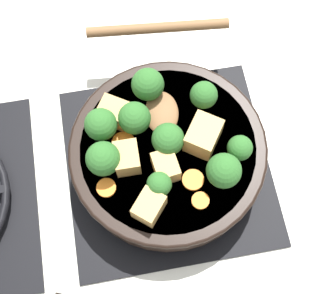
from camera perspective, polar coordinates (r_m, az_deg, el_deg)
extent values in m
plane|color=silver|center=(0.73, 0.00, -2.36)|extent=(2.40, 2.40, 0.00)
cube|color=black|center=(0.73, 0.00, -2.26)|extent=(0.31, 0.31, 0.01)
torus|color=black|center=(0.71, 0.00, -1.83)|extent=(0.24, 0.24, 0.01)
cube|color=black|center=(0.71, 0.00, -1.83)|extent=(0.01, 0.23, 0.01)
cube|color=black|center=(0.71, 0.00, -1.83)|extent=(0.23, 0.01, 0.01)
cylinder|color=black|center=(0.68, 0.00, -0.87)|extent=(0.27, 0.27, 0.06)
cylinder|color=#5B3316|center=(0.68, 0.00, -0.75)|extent=(0.25, 0.25, 0.05)
torus|color=black|center=(0.66, 0.00, -0.13)|extent=(0.28, 0.28, 0.01)
ellipsoid|color=brown|center=(0.67, -0.35, 4.27)|extent=(0.07, 0.05, 0.01)
cylinder|color=brown|center=(0.74, -1.24, 14.32)|extent=(0.04, 0.22, 0.02)
cube|color=tan|center=(0.63, -5.03, -1.34)|extent=(0.04, 0.03, 0.03)
cube|color=tan|center=(0.61, -2.33, -7.29)|extent=(0.05, 0.05, 0.03)
cube|color=tan|center=(0.64, 4.28, 1.57)|extent=(0.06, 0.06, 0.04)
cube|color=tan|center=(0.66, -6.53, 4.18)|extent=(0.05, 0.05, 0.03)
cube|color=tan|center=(0.63, -0.29, -2.42)|extent=(0.04, 0.04, 0.03)
cylinder|color=#709956|center=(0.64, -7.64, -2.13)|extent=(0.01, 0.01, 0.01)
sphere|color=#2D6628|center=(0.62, -7.91, -1.41)|extent=(0.05, 0.05, 0.05)
cylinder|color=#709956|center=(0.65, 8.52, -0.72)|extent=(0.01, 0.01, 0.01)
sphere|color=#2D6628|center=(0.63, 8.76, -0.11)|extent=(0.03, 0.03, 0.03)
cylinder|color=#709956|center=(0.63, -1.05, -5.04)|extent=(0.01, 0.01, 0.01)
sphere|color=#2D6628|center=(0.61, -1.08, -4.55)|extent=(0.03, 0.03, 0.03)
cylinder|color=#709956|center=(0.66, -3.98, 2.69)|extent=(0.01, 0.01, 0.01)
sphere|color=#2D6628|center=(0.64, -4.11, 3.54)|extent=(0.05, 0.05, 0.05)
cylinder|color=#709956|center=(0.64, 6.58, -3.56)|extent=(0.01, 0.01, 0.01)
sphere|color=#2D6628|center=(0.61, 6.82, -2.88)|extent=(0.05, 0.05, 0.05)
cylinder|color=#709956|center=(0.65, 0.03, 0.09)|extent=(0.01, 0.01, 0.01)
sphere|color=#2D6628|center=(0.63, 0.03, 0.86)|extent=(0.04, 0.04, 0.04)
cylinder|color=#709956|center=(0.68, 4.26, 5.53)|extent=(0.01, 0.01, 0.01)
sphere|color=#2D6628|center=(0.66, 4.39, 6.34)|extent=(0.04, 0.04, 0.04)
cylinder|color=#709956|center=(0.66, -7.93, 1.92)|extent=(0.01, 0.01, 0.01)
sphere|color=#2D6628|center=(0.64, -8.19, 2.74)|extent=(0.05, 0.05, 0.05)
cylinder|color=#709956|center=(0.68, -2.40, 6.67)|extent=(0.01, 0.01, 0.01)
sphere|color=#2D6628|center=(0.66, -2.48, 7.63)|extent=(0.05, 0.05, 0.05)
cylinder|color=orange|center=(0.63, 3.06, -4.03)|extent=(0.03, 0.03, 0.01)
cylinder|color=orange|center=(0.63, 3.96, -6.54)|extent=(0.02, 0.02, 0.01)
cylinder|color=orange|center=(0.64, -7.53, -4.96)|extent=(0.03, 0.03, 0.01)
cylinder|color=orange|center=(0.66, -5.45, 0.50)|extent=(0.03, 0.03, 0.01)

